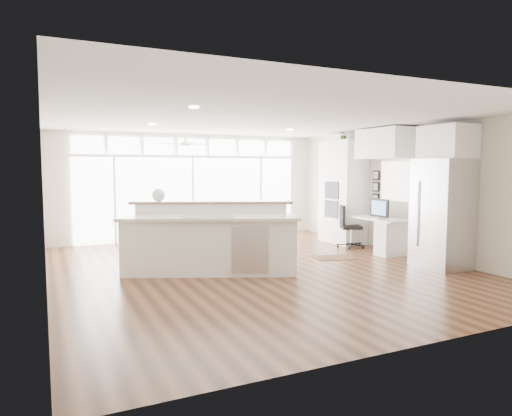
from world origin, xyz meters
name	(u,v)px	position (x,y,z in m)	size (l,w,h in m)	color
floor	(257,269)	(0.00, 0.00, -0.01)	(7.00, 8.00, 0.02)	#3C2012
ceiling	(257,119)	(0.00, 0.00, 2.70)	(7.00, 8.00, 0.02)	silver
wall_back	(192,187)	(0.00, 4.00, 1.35)	(7.00, 0.04, 2.70)	beige
wall_front	(427,216)	(0.00, -4.00, 1.35)	(7.00, 0.04, 2.70)	beige
wall_left	(43,201)	(-3.50, 0.00, 1.35)	(0.04, 8.00, 2.70)	beige
wall_right	(406,191)	(3.50, 0.00, 1.35)	(0.04, 8.00, 2.70)	beige
glass_wall	(192,198)	(0.00, 3.94, 1.05)	(5.80, 0.06, 2.08)	white
transom_row	(192,147)	(0.00, 3.94, 2.38)	(5.90, 0.06, 0.40)	white
desk_window	(395,181)	(3.46, 0.30, 1.55)	(0.04, 0.85, 0.85)	white
ceiling_fan	(185,140)	(-0.50, 2.80, 2.48)	(1.16, 1.16, 0.32)	white
recessed_lights	(253,121)	(0.00, 0.20, 2.68)	(3.40, 3.00, 0.02)	#F4E8CF
oven_cabinet	(343,192)	(3.17, 1.80, 1.25)	(0.64, 1.20, 2.50)	white
desk_nook	(382,235)	(3.13, 0.30, 0.38)	(0.72, 1.30, 0.76)	white
upper_cabinets	(385,144)	(3.17, 0.30, 2.35)	(0.64, 1.30, 0.64)	white
refrigerator	(442,214)	(3.11, -1.35, 1.00)	(0.76, 0.90, 2.00)	silver
fridge_cabinet	(447,142)	(3.17, -1.35, 2.30)	(0.64, 0.90, 0.60)	white
framed_photos	(376,187)	(3.46, 0.92, 1.40)	(0.06, 0.22, 0.80)	black
kitchen_island	(210,238)	(-0.89, 0.05, 0.61)	(3.09, 1.16, 1.23)	white
rug	(334,258)	(1.85, 0.24, 0.01)	(0.80, 0.58, 0.01)	#311B0F
office_chair	(351,227)	(2.89, 1.07, 0.49)	(0.51, 0.47, 0.97)	black
fishbowl	(159,195)	(-1.60, 0.80, 1.34)	(0.24, 0.24, 0.24)	white
monitor	(380,208)	(3.05, 0.30, 0.98)	(0.09, 0.53, 0.44)	black
keyboard	(373,218)	(2.88, 0.30, 0.77)	(0.13, 0.34, 0.02)	silver
potted_plant	(344,136)	(3.17, 1.80, 2.61)	(0.25, 0.28, 0.22)	#2E5424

